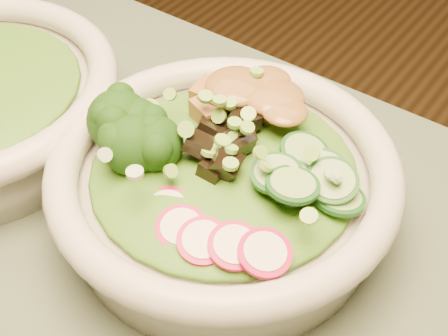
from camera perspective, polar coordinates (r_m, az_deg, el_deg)
The scene contains 9 objects.
salad_bowl at distance 0.44m, azimuth 0.00°, elevation -1.72°, with size 0.24×0.24×0.07m.
lettuce_bed at distance 0.43m, azimuth 0.00°, elevation 0.10°, with size 0.19×0.19×0.02m, color #2E6615.
broccoli_florets at distance 0.43m, azimuth -7.27°, elevation 2.90°, with size 0.07×0.06×0.04m, color black, non-canonical shape.
radish_slices at distance 0.38m, azimuth -2.47°, elevation -5.68°, with size 0.10×0.04×0.02m, color #B40D3E, non-canonical shape.
cucumber_slices at distance 0.41m, azimuth 7.84°, elevation -0.83°, with size 0.06×0.06×0.03m, color #8FCA70, non-canonical shape.
mushroom_heap at distance 0.42m, azimuth 0.47°, elevation 2.25°, with size 0.06×0.06×0.04m, color black, non-canonical shape.
tofu_cubes at distance 0.46m, azimuth 2.45°, elevation 5.76°, with size 0.08×0.05×0.03m, color #9E6934, non-canonical shape.
peanut_sauce at distance 0.45m, azimuth 2.49°, elevation 6.92°, with size 0.06×0.05×0.01m, color brown.
scallion_garnish at distance 0.41m, azimuth 0.00°, elevation 2.20°, with size 0.17×0.17×0.02m, color #7BB740, non-canonical shape.
Camera 1 is at (0.11, -0.04, 1.10)m, focal length 50.00 mm.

